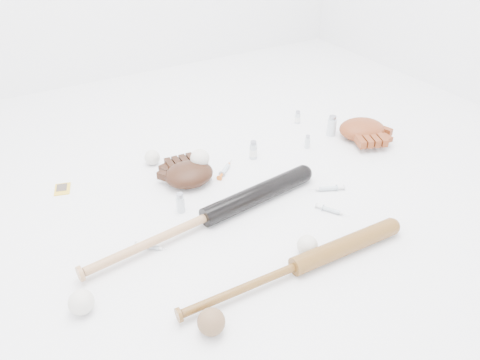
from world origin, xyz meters
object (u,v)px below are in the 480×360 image
glove_dark (189,174)px  pedestal (201,171)px  bat_dark (207,217)px  bat_wood (296,266)px

glove_dark → pedestal: 0.07m
glove_dark → pedestal: glove_dark is taller
bat_dark → glove_dark: 0.28m
bat_dark → pedestal: 0.32m
bat_dark → bat_wood: size_ratio=1.17×
glove_dark → bat_wood: bearing=-78.9°
bat_dark → glove_dark: (0.06, 0.27, 0.01)m
bat_dark → bat_wood: (0.13, -0.35, -0.01)m
bat_wood → glove_dark: bearing=97.6°
glove_dark → pedestal: size_ratio=3.00×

